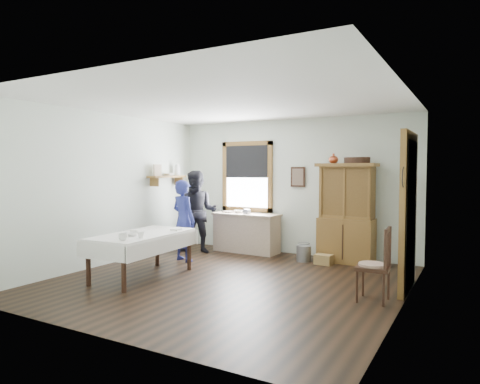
# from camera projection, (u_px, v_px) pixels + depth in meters

# --- Properties ---
(room) EXTENTS (5.01, 5.01, 2.70)m
(room) POSITION_uv_depth(u_px,v_px,m) (228.00, 193.00, 6.42)
(room) COLOR black
(room) RESTS_ON ground
(window) EXTENTS (1.18, 0.07, 1.48)m
(window) POSITION_uv_depth(u_px,v_px,m) (247.00, 173.00, 9.04)
(window) COLOR white
(window) RESTS_ON room
(doorway) EXTENTS (0.09, 1.14, 2.22)m
(doorway) POSITION_uv_depth(u_px,v_px,m) (410.00, 208.00, 5.98)
(doorway) COLOR #423A2F
(doorway) RESTS_ON room
(wall_shelf) EXTENTS (0.24, 1.00, 0.44)m
(wall_shelf) POSITION_uv_depth(u_px,v_px,m) (168.00, 175.00, 8.91)
(wall_shelf) COLOR olive
(wall_shelf) RESTS_ON room
(framed_picture) EXTENTS (0.30, 0.04, 0.40)m
(framed_picture) POSITION_uv_depth(u_px,v_px,m) (298.00, 177.00, 8.49)
(framed_picture) COLOR #351D12
(framed_picture) RESTS_ON room
(rug_beater) EXTENTS (0.01, 0.27, 0.27)m
(rug_beater) POSITION_uv_depth(u_px,v_px,m) (404.00, 168.00, 5.47)
(rug_beater) COLOR black
(rug_beater) RESTS_ON room
(work_counter) EXTENTS (1.41, 0.58, 0.80)m
(work_counter) POSITION_uv_depth(u_px,v_px,m) (246.00, 233.00, 8.79)
(work_counter) COLOR tan
(work_counter) RESTS_ON room
(china_hutch) EXTENTS (1.07, 0.53, 1.81)m
(china_hutch) POSITION_uv_depth(u_px,v_px,m) (346.00, 213.00, 7.77)
(china_hutch) COLOR olive
(china_hutch) RESTS_ON room
(dining_table) EXTENTS (1.01, 1.79, 0.70)m
(dining_table) POSITION_uv_depth(u_px,v_px,m) (142.00, 255.00, 6.71)
(dining_table) COLOR white
(dining_table) RESTS_ON room
(spindle_chair) EXTENTS (0.48, 0.48, 0.97)m
(spindle_chair) POSITION_uv_depth(u_px,v_px,m) (373.00, 264.00, 5.49)
(spindle_chair) COLOR #351D12
(spindle_chair) RESTS_ON room
(pail) EXTENTS (0.28, 0.28, 0.29)m
(pail) POSITION_uv_depth(u_px,v_px,m) (304.00, 253.00, 7.90)
(pail) COLOR gray
(pail) RESTS_ON room
(wicker_basket) EXTENTS (0.31, 0.23, 0.18)m
(wicker_basket) POSITION_uv_depth(u_px,v_px,m) (324.00, 259.00, 7.64)
(wicker_basket) COLOR olive
(wicker_basket) RESTS_ON room
(woman_blue) EXTENTS (0.58, 0.45, 1.39)m
(woman_blue) POSITION_uv_depth(u_px,v_px,m) (183.00, 224.00, 7.91)
(woman_blue) COLOR navy
(woman_blue) RESTS_ON room
(figure_dark) EXTENTS (0.92, 0.82, 1.55)m
(figure_dark) POSITION_uv_depth(u_px,v_px,m) (198.00, 215.00, 8.68)
(figure_dark) COLOR black
(figure_dark) RESTS_ON room
(table_cup_a) EXTENTS (0.16, 0.16, 0.10)m
(table_cup_a) POSITION_uv_depth(u_px,v_px,m) (123.00, 237.00, 6.01)
(table_cup_a) COLOR white
(table_cup_a) RESTS_ON dining_table
(table_cup_b) EXTENTS (0.10, 0.10, 0.09)m
(table_cup_b) POSITION_uv_depth(u_px,v_px,m) (141.00, 235.00, 6.21)
(table_cup_b) COLOR white
(table_cup_b) RESTS_ON dining_table
(table_bowl) EXTENTS (0.29, 0.29, 0.06)m
(table_bowl) POSITION_uv_depth(u_px,v_px,m) (132.00, 234.00, 6.43)
(table_bowl) COLOR white
(table_bowl) RESTS_ON dining_table
(counter_book) EXTENTS (0.18, 0.24, 0.02)m
(counter_book) POSITION_uv_depth(u_px,v_px,m) (225.00, 211.00, 9.07)
(counter_book) COLOR brown
(counter_book) RESTS_ON work_counter
(counter_bowl) EXTENTS (0.20, 0.20, 0.06)m
(counter_bowl) POSITION_uv_depth(u_px,v_px,m) (238.00, 212.00, 8.86)
(counter_bowl) COLOR white
(counter_bowl) RESTS_ON work_counter
(shelf_bowl) EXTENTS (0.22, 0.22, 0.05)m
(shelf_bowl) POSITION_uv_depth(u_px,v_px,m) (169.00, 174.00, 8.92)
(shelf_bowl) COLOR white
(shelf_bowl) RESTS_ON wall_shelf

